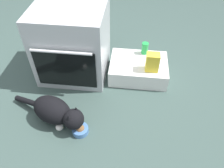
# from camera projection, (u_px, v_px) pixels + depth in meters

# --- Properties ---
(ground) EXTENTS (8.00, 8.00, 0.00)m
(ground) POSITION_uv_depth(u_px,v_px,m) (72.00, 103.00, 1.99)
(ground) COLOR #384C47
(oven) EXTENTS (0.64, 0.65, 0.69)m
(oven) POSITION_uv_depth(u_px,v_px,m) (73.00, 42.00, 2.08)
(oven) COLOR #B7BABF
(oven) RESTS_ON ground
(pantry_cabinet) EXTENTS (0.56, 0.42, 0.17)m
(pantry_cabinet) POSITION_uv_depth(u_px,v_px,m) (138.00, 69.00, 2.20)
(pantry_cabinet) COLOR white
(pantry_cabinet) RESTS_ON ground
(food_bowl) EXTENTS (0.13, 0.13, 0.08)m
(food_bowl) POSITION_uv_depth(u_px,v_px,m) (80.00, 130.00, 1.76)
(food_bowl) COLOR #4C7AB7
(food_bowl) RESTS_ON ground
(cat) EXTENTS (0.69, 0.35, 0.24)m
(cat) POSITION_uv_depth(u_px,v_px,m) (56.00, 112.00, 1.77)
(cat) COLOR black
(cat) RESTS_ON ground
(snack_bag) EXTENTS (0.12, 0.09, 0.18)m
(snack_bag) POSITION_uv_depth(u_px,v_px,m) (152.00, 62.00, 2.00)
(snack_bag) COLOR yellow
(snack_bag) RESTS_ON pantry_cabinet
(soda_can) EXTENTS (0.07, 0.07, 0.12)m
(soda_can) POSITION_uv_depth(u_px,v_px,m) (145.00, 48.00, 2.21)
(soda_can) COLOR green
(soda_can) RESTS_ON pantry_cabinet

